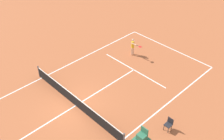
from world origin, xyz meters
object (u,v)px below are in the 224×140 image
Objects in this scene: player_serving at (133,46)px; courtside_chair_mid at (169,124)px; tennis_ball at (111,59)px; umpire_chair at (142,139)px.

player_serving is 1.76× the size of courtside_chair_mid.
tennis_ball is at bearing -19.61° from courtside_chair_mid.
player_serving is at bearing -111.54° from tennis_ball.
player_serving is 0.69× the size of umpire_chair.
courtside_chair_mid is (-8.59, 3.06, 0.50)m from tennis_ball.
umpire_chair is 2.54× the size of courtside_chair_mid.
umpire_chair is at bearing 91.75° from courtside_chair_mid.
player_serving is at bearing -45.57° from umpire_chair.
player_serving is 24.56× the size of tennis_ball.
umpire_chair is at bearing 39.85° from player_serving.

